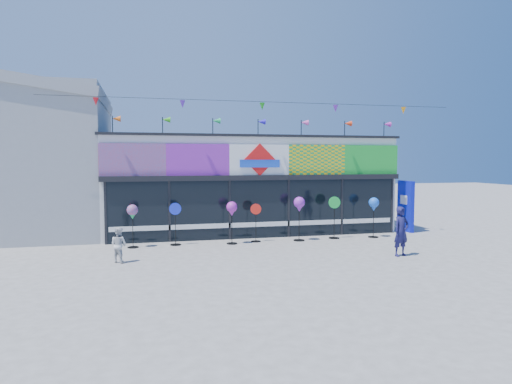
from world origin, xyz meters
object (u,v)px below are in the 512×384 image
object	(u,v)px
spinner_0	(132,213)
spinner_3	(256,222)
spinner_2	(232,210)
adult_man	(401,231)
child	(119,245)
blue_sign	(406,206)
spinner_1	(175,223)
spinner_4	(299,206)
spinner_5	(334,216)
spinner_6	(374,205)

from	to	relation	value
spinner_0	spinner_3	bearing A→B (deg)	1.40
spinner_2	adult_man	world-z (taller)	adult_man
spinner_0	child	xyz separation A→B (m)	(-0.35, -2.30, -0.69)
blue_sign	spinner_0	bearing A→B (deg)	-174.23
spinner_0	spinner_3	world-z (taller)	spinner_0
spinner_1	spinner_3	distance (m)	3.00
blue_sign	spinner_4	size ratio (longest dim) A/B	1.30
spinner_0	spinner_2	size ratio (longest dim) A/B	0.98
blue_sign	spinner_0	world-z (taller)	blue_sign
adult_man	spinner_4	bearing A→B (deg)	108.78
spinner_1	spinner_4	distance (m)	4.70
spinner_1	spinner_3	bearing A→B (deg)	-0.59
spinner_4	spinner_5	bearing A→B (deg)	5.94
spinner_4	spinner_0	bearing A→B (deg)	179.45
spinner_1	child	size ratio (longest dim) A/B	1.44
spinner_0	spinner_4	distance (m)	6.16
spinner_2	spinner_6	distance (m)	5.76
spinner_1	spinner_2	distance (m)	2.10
spinner_5	child	world-z (taller)	spinner_5
child	spinner_5	bearing A→B (deg)	-125.63
spinner_6	adult_man	xyz separation A→B (m)	(-0.86, -3.43, -0.48)
blue_sign	child	world-z (taller)	blue_sign
spinner_2	spinner_5	xyz separation A→B (m)	(4.14, 0.20, -0.38)
spinner_2	spinner_6	world-z (taller)	spinner_6
spinner_6	adult_man	size ratio (longest dim) A/B	1.00
spinner_0	spinner_5	bearing A→B (deg)	0.74
spinner_1	spinner_2	bearing A→B (deg)	-6.89
spinner_1	spinner_3	xyz separation A→B (m)	(3.00, -0.03, -0.05)
blue_sign	spinner_6	xyz separation A→B (m)	(-2.14, -1.16, 0.18)
spinner_0	child	world-z (taller)	spinner_0
blue_sign	spinner_5	world-z (taller)	blue_sign
blue_sign	child	size ratio (longest dim) A/B	2.05
child	spinner_4	bearing A→B (deg)	-123.27
adult_man	child	world-z (taller)	adult_man
blue_sign	child	distance (m)	12.27
blue_sign	spinner_2	distance (m)	7.99
blue_sign	spinner_1	bearing A→B (deg)	-174.21
blue_sign	spinner_3	xyz separation A→B (m)	(-6.93, -0.99, -0.34)
spinner_6	spinner_3	bearing A→B (deg)	178.07
spinner_1	spinner_5	xyz separation A→B (m)	(6.17, -0.04, 0.06)
spinner_3	spinner_2	bearing A→B (deg)	-167.35
spinner_5	adult_man	xyz separation A→B (m)	(0.76, -3.58, -0.08)
spinner_0	spinner_3	size ratio (longest dim) A/B	1.06
spinner_3	spinner_5	xyz separation A→B (m)	(3.18, -0.01, 0.11)
spinner_5	spinner_6	distance (m)	1.68
spinner_5	spinner_6	world-z (taller)	spinner_5
spinner_6	adult_man	distance (m)	3.57
spinner_2	spinner_1	bearing A→B (deg)	173.11
spinner_0	child	bearing A→B (deg)	-98.73
spinner_0	spinner_1	xyz separation A→B (m)	(1.49, 0.14, -0.41)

